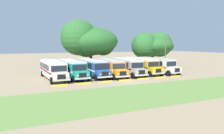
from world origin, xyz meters
name	(u,v)px	position (x,y,z in m)	size (l,w,h in m)	color
ground_plane	(124,80)	(0.00, 0.00, 0.00)	(220.00, 220.00, 0.00)	#937F60
foreground_grass_strip	(160,92)	(0.00, -8.77, 0.00)	(80.00, 10.00, 0.01)	olive
parked_bus_slot_0	(53,69)	(-9.63, 6.07, 1.58)	(3.02, 10.88, 2.82)	silver
parked_bus_slot_1	(71,68)	(-6.63, 6.26, 1.58)	(3.10, 10.89, 2.82)	teal
parked_bus_slot_2	(91,67)	(-3.12, 6.23, 1.58)	(2.97, 10.88, 2.82)	#23519E
parked_bus_slot_3	(109,67)	(-0.10, 5.53, 1.58)	(2.98, 10.88, 2.82)	orange
parked_bus_slot_4	(126,66)	(3.30, 5.56, 1.58)	(3.03, 10.89, 2.82)	#9E9993
parked_bus_slot_5	(140,65)	(6.70, 6.07, 1.58)	(2.73, 10.85, 2.82)	yellow
parked_bus_slot_6	(155,64)	(9.75, 5.39, 1.58)	(3.25, 10.92, 2.82)	silver
curb_wheelstop_0	(60,85)	(-9.79, -0.37, 0.07)	(2.00, 0.36, 0.15)	yellow
curb_wheelstop_1	(84,83)	(-6.52, -0.37, 0.07)	(2.00, 0.36, 0.15)	yellow
curb_wheelstop_2	(105,82)	(-3.26, -0.37, 0.07)	(2.00, 0.36, 0.15)	yellow
curb_wheelstop_3	(125,80)	(0.00, -0.37, 0.07)	(2.00, 0.36, 0.15)	yellow
curb_wheelstop_4	(143,79)	(3.26, -0.37, 0.07)	(2.00, 0.36, 0.15)	yellow
curb_wheelstop_5	(160,77)	(6.52, -0.37, 0.07)	(2.00, 0.36, 0.15)	yellow
curb_wheelstop_6	(176,76)	(9.79, -0.37, 0.07)	(2.00, 0.36, 0.15)	yellow
broad_shade_tree	(88,41)	(-0.21, 16.49, 6.30)	(13.00, 12.42, 10.63)	brown
secondary_tree	(152,45)	(16.09, 15.62, 5.24)	(12.45, 10.74, 8.63)	brown
utility_pole	(165,52)	(14.86, 8.83, 3.86)	(1.80, 0.20, 7.23)	brown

